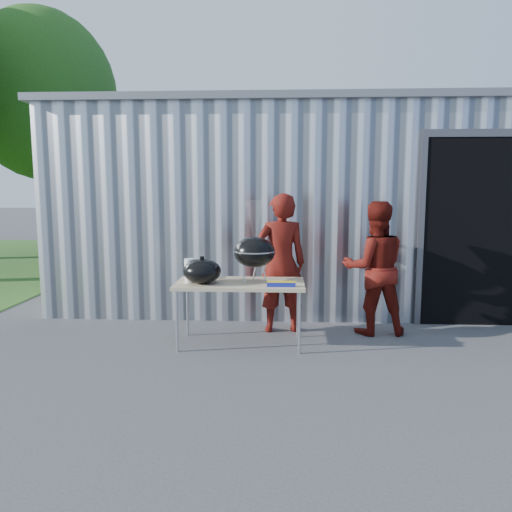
# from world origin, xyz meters

# --- Properties ---
(ground) EXTENTS (80.00, 80.00, 0.00)m
(ground) POSITION_xyz_m (0.00, 0.00, 0.00)
(ground) COLOR #424245
(building) EXTENTS (8.20, 6.20, 3.10)m
(building) POSITION_xyz_m (0.92, 4.59, 1.54)
(building) COLOR silver
(building) RESTS_ON ground
(tree_far) EXTENTS (4.07, 4.07, 6.74)m
(tree_far) POSITION_xyz_m (-6.50, 9.00, 4.39)
(tree_far) COLOR #442D19
(tree_far) RESTS_ON ground
(folding_table) EXTENTS (1.50, 0.75, 0.75)m
(folding_table) POSITION_xyz_m (-0.28, 0.68, 0.71)
(folding_table) COLOR tan
(folding_table) RESTS_ON ground
(kettle_grill) EXTENTS (0.49, 0.49, 0.95)m
(kettle_grill) POSITION_xyz_m (-0.11, 0.74, 1.16)
(kettle_grill) COLOR black
(kettle_grill) RESTS_ON folding_table
(grill_lid) EXTENTS (0.44, 0.44, 0.32)m
(grill_lid) POSITION_xyz_m (-0.71, 0.58, 0.89)
(grill_lid) COLOR black
(grill_lid) RESTS_ON folding_table
(paper_towels) EXTENTS (0.12, 0.12, 0.28)m
(paper_towels) POSITION_xyz_m (-0.86, 0.63, 0.89)
(paper_towels) COLOR white
(paper_towels) RESTS_ON folding_table
(white_tub) EXTENTS (0.20, 0.15, 0.10)m
(white_tub) POSITION_xyz_m (-0.83, 0.91, 0.80)
(white_tub) COLOR white
(white_tub) RESTS_ON folding_table
(foil_box) EXTENTS (0.32, 0.06, 0.06)m
(foil_box) POSITION_xyz_m (0.20, 0.43, 0.78)
(foil_box) COLOR navy
(foil_box) RESTS_ON folding_table
(person_cook) EXTENTS (0.70, 0.52, 1.78)m
(person_cook) POSITION_xyz_m (0.20, 1.26, 0.89)
(person_cook) COLOR #56110B
(person_cook) RESTS_ON ground
(person_bystander) EXTENTS (0.86, 0.69, 1.68)m
(person_bystander) POSITION_xyz_m (1.38, 1.23, 0.84)
(person_bystander) COLOR #56110B
(person_bystander) RESTS_ON ground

